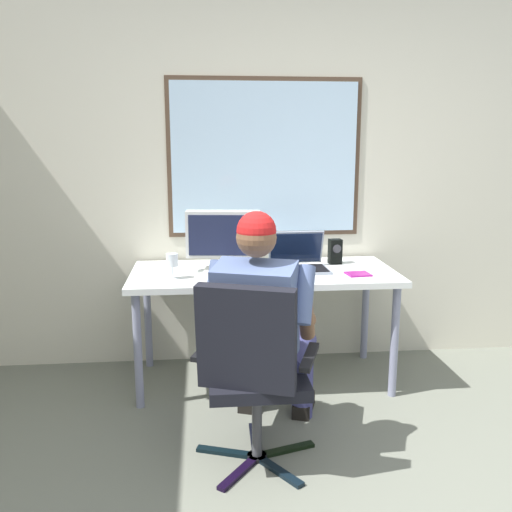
{
  "coord_description": "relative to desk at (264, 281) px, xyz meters",
  "views": [
    {
      "loc": [
        -0.63,
        -1.57,
        1.56
      ],
      "look_at": [
        -0.34,
        1.37,
        0.94
      ],
      "focal_mm": 38.69,
      "sensor_mm": 36.0,
      "label": 1
    }
  ],
  "objects": [
    {
      "name": "desk_speaker",
      "position": [
        0.5,
        0.16,
        0.15
      ],
      "size": [
        0.09,
        0.08,
        0.17
      ],
      "color": "black",
      "rests_on": "desk"
    },
    {
      "name": "wall_rear",
      "position": [
        0.24,
        0.43,
        0.66
      ],
      "size": [
        5.11,
        0.08,
        2.67
      ],
      "color": "beige",
      "rests_on": "ground"
    },
    {
      "name": "crt_monitor",
      "position": [
        -0.26,
        -0.01,
        0.3
      ],
      "size": [
        0.47,
        0.22,
        0.39
      ],
      "color": "beige",
      "rests_on": "desk"
    },
    {
      "name": "cd_case",
      "position": [
        0.57,
        -0.16,
        0.07
      ],
      "size": [
        0.16,
        0.14,
        0.01
      ],
      "color": "#911577",
      "rests_on": "desk"
    },
    {
      "name": "office_chair",
      "position": [
        -0.17,
        -1.01,
        -0.14
      ],
      "size": [
        0.63,
        0.63,
        0.95
      ],
      "color": "black",
      "rests_on": "ground"
    },
    {
      "name": "wine_glass",
      "position": [
        -0.57,
        -0.15,
        0.17
      ],
      "size": [
        0.07,
        0.07,
        0.15
      ],
      "color": "silver",
      "rests_on": "desk"
    },
    {
      "name": "desk",
      "position": [
        0.0,
        0.0,
        0.0
      ],
      "size": [
        1.68,
        0.75,
        0.74
      ],
      "color": "gray",
      "rests_on": "ground"
    },
    {
      "name": "person_seated",
      "position": [
        -0.09,
        -0.76,
        -0.03
      ],
      "size": [
        0.68,
        0.87,
        1.24
      ],
      "color": "#3C3C72",
      "rests_on": "ground"
    },
    {
      "name": "laptop",
      "position": [
        0.23,
        0.03,
        0.13
      ],
      "size": [
        0.37,
        0.33,
        0.24
      ],
      "color": "gray",
      "rests_on": "desk"
    }
  ]
}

